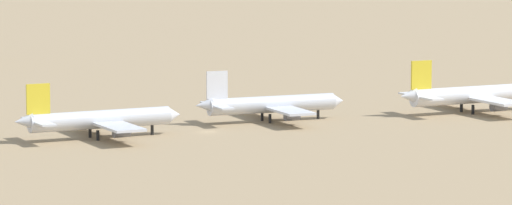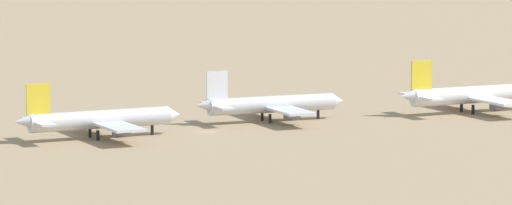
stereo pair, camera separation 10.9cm
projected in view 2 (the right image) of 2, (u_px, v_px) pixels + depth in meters
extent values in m
plane|color=#9E8460|center=(208.00, 132.00, 349.71)|extent=(4000.00, 4000.00, 0.00)
cylinder|color=silver|center=(100.00, 119.00, 339.36)|extent=(32.06, 4.67, 4.00)
cone|color=silver|center=(174.00, 115.00, 347.01)|extent=(3.08, 3.86, 3.80)
cone|color=silver|center=(23.00, 121.00, 331.65)|extent=(4.07, 3.48, 3.40)
cube|color=yellow|center=(38.00, 99.00, 332.56)|extent=(5.21, 0.61, 6.50)
cube|color=silver|center=(33.00, 119.00, 336.72)|extent=(3.34, 6.86, 0.36)
cube|color=silver|center=(45.00, 124.00, 329.61)|extent=(3.34, 6.86, 0.36)
cube|color=silver|center=(105.00, 122.00, 339.88)|extent=(7.47, 32.12, 0.56)
cylinder|color=slate|center=(97.00, 124.00, 347.16)|extent=(3.64, 2.27, 2.20)
cylinder|color=slate|center=(122.00, 132.00, 333.82)|extent=(3.64, 2.27, 2.20)
cylinder|color=black|center=(152.00, 130.00, 345.09)|extent=(0.70, 0.70, 2.20)
cylinder|color=black|center=(90.00, 133.00, 341.22)|extent=(0.70, 0.70, 2.20)
cylinder|color=black|center=(98.00, 135.00, 336.96)|extent=(0.70, 0.70, 2.20)
cylinder|color=silver|center=(272.00, 104.00, 366.00)|extent=(31.54, 5.34, 3.92)
cone|color=silver|center=(338.00, 101.00, 372.48)|extent=(3.11, 3.86, 3.73)
cone|color=silver|center=(204.00, 105.00, 359.44)|extent=(4.07, 3.51, 3.34)
cube|color=white|center=(217.00, 85.00, 360.14)|extent=(5.12, 0.72, 6.38)
cube|color=silver|center=(211.00, 103.00, 364.33)|extent=(3.44, 6.81, 0.35)
cube|color=silver|center=(223.00, 107.00, 357.14)|extent=(3.44, 6.81, 0.35)
cube|color=silver|center=(276.00, 107.00, 366.44)|extent=(8.08, 31.67, 0.55)
cylinder|color=slate|center=(267.00, 108.00, 373.73)|extent=(3.63, 2.32, 2.16)
cylinder|color=slate|center=(292.00, 116.00, 360.24)|extent=(3.63, 2.32, 2.16)
cylinder|color=black|center=(318.00, 115.00, 370.90)|extent=(0.69, 0.69, 2.16)
cylinder|color=black|center=(262.00, 116.00, 367.97)|extent=(0.69, 0.69, 2.16)
cylinder|color=black|center=(270.00, 119.00, 363.66)|extent=(0.69, 0.69, 2.16)
cylinder|color=white|center=(473.00, 95.00, 381.88)|extent=(33.92, 4.63, 4.23)
cone|color=white|center=(408.00, 96.00, 373.85)|extent=(4.28, 3.65, 3.60)
cube|color=yellow|center=(421.00, 75.00, 374.80)|extent=(5.51, 0.59, 6.88)
cube|color=white|center=(412.00, 94.00, 379.22)|extent=(3.47, 7.24, 0.38)
cube|color=white|center=(430.00, 98.00, 371.65)|extent=(3.47, 7.24, 0.38)
cube|color=white|center=(476.00, 97.00, 382.41)|extent=(7.59, 33.96, 0.59)
cylinder|color=slate|center=(462.00, 99.00, 390.15)|extent=(3.84, 2.37, 2.33)
cylinder|color=slate|center=(499.00, 107.00, 375.96)|extent=(3.84, 2.37, 2.33)
cylinder|color=black|center=(461.00, 107.00, 383.87)|extent=(0.74, 0.74, 2.33)
cylinder|color=black|center=(473.00, 110.00, 379.33)|extent=(0.74, 0.74, 2.33)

